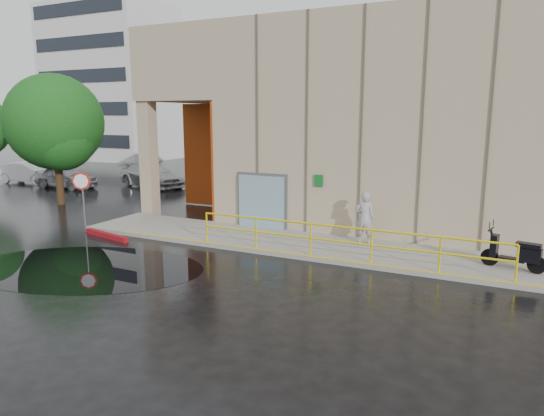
# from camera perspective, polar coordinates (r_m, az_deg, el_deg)

# --- Properties ---
(ground) EXTENTS (120.00, 120.00, 0.00)m
(ground) POSITION_cam_1_polar(r_m,az_deg,el_deg) (14.15, -12.99, -7.63)
(ground) COLOR black
(ground) RESTS_ON ground
(sidewalk) EXTENTS (20.00, 3.00, 0.15)m
(sidewalk) POSITION_cam_1_polar(r_m,az_deg,el_deg) (16.16, 8.59, -4.85)
(sidewalk) COLOR gray
(sidewalk) RESTS_ON ground
(building) EXTENTS (20.00, 10.17, 8.00)m
(building) POSITION_cam_1_polar(r_m,az_deg,el_deg) (21.65, 16.94, 9.85)
(building) COLOR tan
(building) RESTS_ON ground
(guardrail) EXTENTS (9.56, 0.06, 1.03)m
(guardrail) POSITION_cam_1_polar(r_m,az_deg,el_deg) (14.69, 8.02, -4.00)
(guardrail) COLOR yellow
(guardrail) RESTS_ON sidewalk
(distant_building) EXTENTS (12.00, 8.08, 15.00)m
(distant_building) POSITION_cam_1_polar(r_m,az_deg,el_deg) (53.06, -18.33, 13.69)
(distant_building) COLOR silver
(distant_building) RESTS_ON ground
(person) EXTENTS (0.71, 0.53, 1.75)m
(person) POSITION_cam_1_polar(r_m,az_deg,el_deg) (16.57, 10.85, -1.14)
(person) COLOR #9A999E
(person) RESTS_ON sidewalk
(scooter) EXTENTS (1.73, 0.88, 1.31)m
(scooter) POSITION_cam_1_polar(r_m,az_deg,el_deg) (15.13, 26.70, -3.75)
(scooter) COLOR black
(scooter) RESTS_ON sidewalk
(stop_sign) EXTENTS (0.62, 0.40, 2.33)m
(stop_sign) POSITION_cam_1_polar(r_m,az_deg,el_deg) (19.67, -21.45, 2.22)
(stop_sign) COLOR slate
(stop_sign) RESTS_ON ground
(red_curb) EXTENTS (2.38, 0.70, 0.18)m
(red_curb) POSITION_cam_1_polar(r_m,az_deg,el_deg) (18.79, -18.88, -3.05)
(red_curb) COLOR maroon
(red_curb) RESTS_ON ground
(puddle) EXTENTS (8.10, 6.19, 0.01)m
(puddle) POSITION_cam_1_polar(r_m,az_deg,el_deg) (15.43, -21.18, -6.53)
(puddle) COLOR black
(puddle) RESTS_ON ground
(car_a) EXTENTS (4.17, 1.74, 1.41)m
(car_a) POSITION_cam_1_polar(r_m,az_deg,el_deg) (32.37, -23.09, 3.42)
(car_a) COLOR #999CA0
(car_a) RESTS_ON ground
(car_b) EXTENTS (4.37, 2.13, 1.38)m
(car_b) POSITION_cam_1_polar(r_m,az_deg,el_deg) (35.76, -26.76, 3.73)
(car_b) COLOR white
(car_b) RESTS_ON ground
(car_c) EXTENTS (5.22, 3.10, 1.42)m
(car_c) POSITION_cam_1_polar(r_m,az_deg,el_deg) (31.15, -13.93, 3.72)
(car_c) COLOR #ABACB3
(car_c) RESTS_ON ground
(tree_near) EXTENTS (4.66, 4.66, 6.41)m
(tree_near) POSITION_cam_1_polar(r_m,az_deg,el_deg) (26.14, -24.05, 8.81)
(tree_near) COLOR black
(tree_near) RESTS_ON ground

